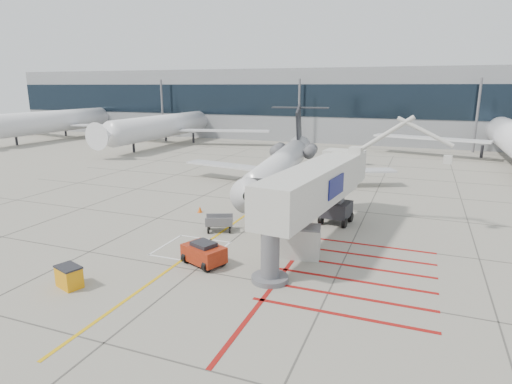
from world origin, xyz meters
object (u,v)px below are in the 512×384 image
at_px(jet_bridge, 311,195).
at_px(regional_jet, 277,154).
at_px(pushback_tug, 204,253).
at_px(spill_bin, 69,276).

bearing_deg(jet_bridge, regional_jet, 124.35).
xyz_separation_m(regional_jet, pushback_tug, (1.59, -18.67, -3.34)).
bearing_deg(pushback_tug, regional_jet, 116.87).
relative_size(jet_bridge, spill_bin, 12.92).
relative_size(regional_jet, pushback_tug, 12.05).
relative_size(regional_jet, jet_bridge, 1.72).
relative_size(jet_bridge, pushback_tug, 6.99).
bearing_deg(regional_jet, pushback_tug, -92.50).
height_order(jet_bridge, pushback_tug, jet_bridge).
relative_size(pushback_tug, spill_bin, 1.85).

